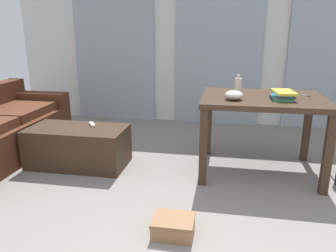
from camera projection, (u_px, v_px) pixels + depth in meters
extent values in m
plane|color=gray|center=(207.00, 180.00, 3.13)|extent=(8.28, 8.28, 0.00)
cube|color=silver|center=(219.00, 38.00, 4.78)|extent=(6.23, 0.10, 2.56)
cube|color=#99A3AD|center=(114.00, 49.00, 5.02)|extent=(1.25, 0.03, 2.22)
cube|color=#99A3AD|center=(218.00, 50.00, 4.74)|extent=(1.25, 0.03, 2.22)
cube|color=#99A3AD|center=(335.00, 51.00, 4.47)|extent=(1.25, 0.03, 2.22)
cube|color=#4C2819|center=(37.00, 99.00, 4.36)|extent=(0.84, 0.20, 0.19)
cube|color=#552D1C|center=(18.00, 111.00, 3.90)|extent=(0.61, 0.75, 0.10)
cube|color=#382619|center=(78.00, 146.00, 3.43)|extent=(1.02, 0.52, 0.41)
cube|color=#382619|center=(263.00, 99.00, 3.13)|extent=(1.16, 0.89, 0.05)
cube|color=#382619|center=(203.00, 148.00, 2.95)|extent=(0.07, 0.07, 0.72)
cube|color=#382619|center=(328.00, 155.00, 2.77)|extent=(0.07, 0.07, 0.72)
cube|color=#382619|center=(209.00, 124.00, 3.70)|extent=(0.07, 0.07, 0.72)
cube|color=#382619|center=(307.00, 129.00, 3.52)|extent=(0.07, 0.07, 0.72)
cylinder|color=black|center=(331.00, 153.00, 3.23)|extent=(0.02, 0.02, 0.43)
cylinder|color=black|center=(336.00, 120.00, 3.17)|extent=(0.02, 0.02, 0.21)
cylinder|color=beige|center=(238.00, 85.00, 3.31)|extent=(0.07, 0.07, 0.14)
cylinder|color=beige|center=(239.00, 77.00, 3.29)|extent=(0.03, 0.03, 0.04)
ellipsoid|color=beige|center=(234.00, 95.00, 2.97)|extent=(0.17, 0.17, 0.09)
cube|color=#2D7F56|center=(281.00, 98.00, 2.99)|extent=(0.17, 0.24, 0.03)
cube|color=#4C4C51|center=(282.00, 96.00, 3.00)|extent=(0.21, 0.26, 0.01)
cube|color=#1E668C|center=(282.00, 94.00, 2.99)|extent=(0.21, 0.27, 0.02)
cube|color=gold|center=(284.00, 92.00, 2.98)|extent=(0.20, 0.30, 0.02)
cube|color=#9EA0A5|center=(305.00, 95.00, 3.17)|extent=(0.05, 0.06, 0.00)
torus|color=#262628|center=(309.00, 96.00, 3.13)|extent=(0.03, 0.03, 0.00)
cube|color=#9EA0A5|center=(306.00, 95.00, 3.17)|extent=(0.03, 0.06, 0.00)
torus|color=#262628|center=(308.00, 96.00, 3.12)|extent=(0.03, 0.03, 0.00)
cube|color=#B7B7B2|center=(92.00, 124.00, 3.45)|extent=(0.12, 0.16, 0.02)
cube|color=#996B47|center=(173.00, 228.00, 2.29)|extent=(0.28, 0.24, 0.10)
cube|color=brown|center=(173.00, 220.00, 2.27)|extent=(0.29, 0.24, 0.02)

